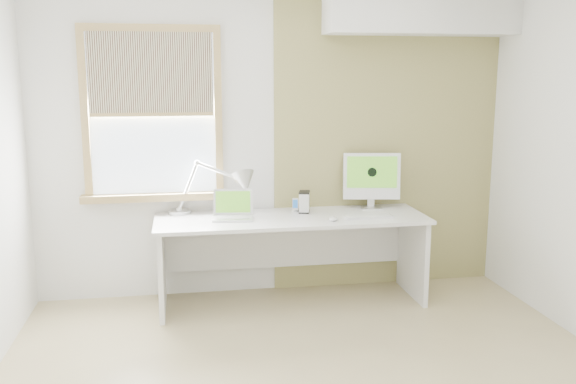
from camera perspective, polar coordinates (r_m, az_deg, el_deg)
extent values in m
cube|color=tan|center=(3.99, 2.70, -17.30)|extent=(4.00, 3.50, 0.02)
cube|color=white|center=(5.28, -1.32, 4.63)|extent=(4.00, 0.02, 2.60)
cube|color=white|center=(1.93, 14.51, -6.68)|extent=(4.00, 0.02, 2.60)
cube|color=#8D8C4E|center=(5.50, 9.11, 4.74)|extent=(2.00, 0.02, 2.60)
cube|color=white|center=(5.40, 12.17, 16.22)|extent=(1.60, 0.40, 0.42)
cube|color=#A58952|center=(5.22, -18.25, 6.77)|extent=(0.06, 0.06, 1.42)
cube|color=#A58952|center=(5.17, -6.46, 7.21)|extent=(0.06, 0.06, 1.42)
cube|color=#A58952|center=(5.17, -12.70, 14.57)|extent=(1.00, 0.06, 0.06)
cube|color=#A58952|center=(5.23, -12.10, -0.43)|extent=(1.20, 0.14, 0.06)
cube|color=#D1E2F9|center=(5.18, -12.38, 7.04)|extent=(1.00, 0.01, 1.30)
cube|color=beige|center=(5.13, -12.55, 10.63)|extent=(0.98, 0.02, 0.65)
cube|color=#A58952|center=(5.14, -12.40, 7.01)|extent=(0.98, 0.03, 0.03)
cube|color=white|center=(5.02, 0.33, -2.47)|extent=(2.20, 0.70, 0.03)
cube|color=white|center=(5.05, -11.58, -6.92)|extent=(0.04, 0.64, 0.70)
cube|color=white|center=(5.40, 11.43, -5.76)|extent=(0.04, 0.64, 0.70)
cube|color=white|center=(5.39, -0.27, -4.44)|extent=(2.08, 0.02, 0.48)
cylinder|color=silver|center=(5.21, -10.00, -1.82)|extent=(0.21, 0.21, 0.03)
sphere|color=silver|center=(5.21, -10.01, -1.61)|extent=(0.06, 0.06, 0.06)
cylinder|color=silver|center=(5.16, -9.21, 0.52)|extent=(0.19, 0.05, 0.40)
sphere|color=silver|center=(5.12, -8.39, 2.68)|extent=(0.05, 0.05, 0.05)
cylinder|color=silver|center=(5.09, -6.41, 1.95)|extent=(0.36, 0.12, 0.16)
sphere|color=silver|center=(5.07, -4.42, 1.21)|extent=(0.05, 0.05, 0.04)
cone|color=silver|center=(5.08, -4.04, 0.84)|extent=(0.27, 0.30, 0.24)
cube|color=silver|center=(4.96, -5.12, -2.41)|extent=(0.34, 0.26, 0.02)
cube|color=#B2B5B7|center=(4.95, -5.12, -2.30)|extent=(0.28, 0.17, 0.00)
cube|color=silver|center=(5.04, -5.09, -0.89)|extent=(0.32, 0.10, 0.21)
cube|color=#4C8D20|center=(5.03, -5.10, -0.91)|extent=(0.28, 0.08, 0.17)
cylinder|color=silver|center=(5.21, 0.67, -1.71)|extent=(0.07, 0.07, 0.02)
cube|color=silver|center=(5.20, 0.67, -1.09)|extent=(0.05, 0.02, 0.10)
cube|color=#194C99|center=(5.19, 0.67, -1.10)|extent=(0.04, 0.01, 0.07)
cube|color=silver|center=(5.17, 1.52, -0.92)|extent=(0.11, 0.15, 0.18)
cube|color=black|center=(5.15, 1.52, -0.01)|extent=(0.12, 0.15, 0.01)
cube|color=black|center=(5.18, 1.51, -1.81)|extent=(0.12, 0.15, 0.01)
cube|color=silver|center=(5.38, 7.68, -1.43)|extent=(0.20, 0.19, 0.01)
cube|color=silver|center=(5.40, 7.66, -0.50)|extent=(0.06, 0.03, 0.16)
cube|color=white|center=(5.35, 7.72, 1.46)|extent=(0.49, 0.17, 0.40)
cube|color=#4C8D20|center=(5.32, 7.77, 1.83)|extent=(0.42, 0.10, 0.27)
cylinder|color=black|center=(5.32, 7.78, 1.83)|extent=(0.08, 0.02, 0.08)
cube|color=white|center=(5.02, 7.49, -2.30)|extent=(0.39, 0.12, 0.01)
cube|color=white|center=(5.02, 7.49, -2.21)|extent=(0.37, 0.09, 0.00)
ellipsoid|color=white|center=(4.89, 4.19, -2.48)|extent=(0.10, 0.13, 0.03)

